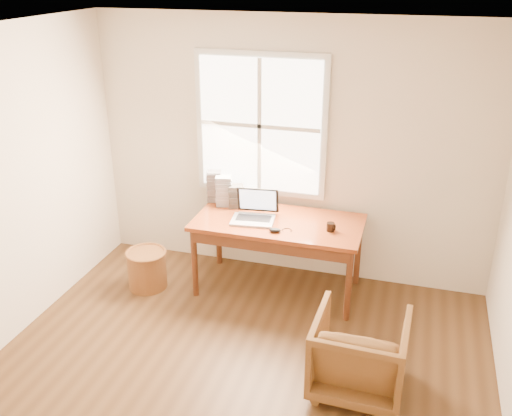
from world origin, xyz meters
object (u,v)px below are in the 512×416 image
at_px(wicker_stool, 147,270).
at_px(desk, 278,223).
at_px(laptop, 253,208).
at_px(coffee_mug, 331,227).
at_px(armchair, 359,354).
at_px(cd_stack_a, 224,191).

bearing_deg(wicker_stool, desk, 14.59).
xyz_separation_m(desk, laptop, (-0.23, -0.09, 0.15)).
relative_size(wicker_stool, coffee_mug, 4.68).
xyz_separation_m(armchair, wicker_stool, (-2.21, 0.90, -0.13)).
distance_m(wicker_stool, coffee_mug, 1.89).
height_order(desk, coffee_mug, coffee_mug).
bearing_deg(coffee_mug, armchair, -55.28).
distance_m(laptop, cd_stack_a, 0.49).
distance_m(laptop, coffee_mug, 0.75).
relative_size(wicker_stool, cd_stack_a, 1.25).
relative_size(desk, wicker_stool, 4.19).
bearing_deg(laptop, wicker_stool, -173.83).
xyz_separation_m(laptop, cd_stack_a, (-0.39, 0.30, 0.02)).
height_order(armchair, coffee_mug, coffee_mug).
height_order(armchair, wicker_stool, armchair).
distance_m(armchair, wicker_stool, 2.39).
distance_m(armchair, laptop, 1.74).
relative_size(coffee_mug, cd_stack_a, 0.27).
xyz_separation_m(armchair, cd_stack_a, (-1.57, 1.44, 0.58)).
relative_size(desk, laptop, 4.25).
bearing_deg(desk, laptop, -159.09).
relative_size(armchair, cd_stack_a, 2.29).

